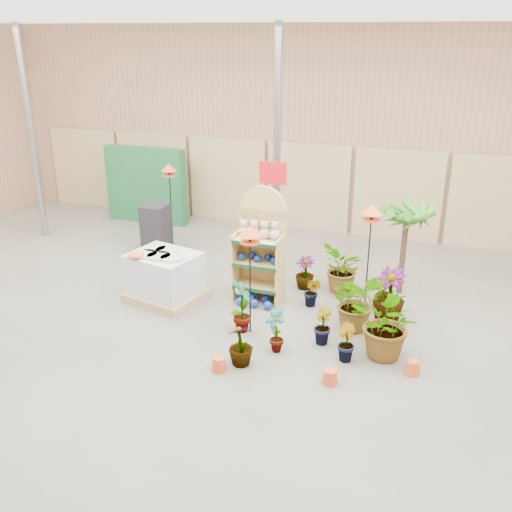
{
  "coord_description": "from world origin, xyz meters",
  "views": [
    {
      "loc": [
        3.11,
        -6.43,
        4.33
      ],
      "look_at": [
        0.3,
        1.5,
        1.0
      ],
      "focal_mm": 40.0,
      "sensor_mm": 36.0,
      "label": 1
    }
  ],
  "objects": [
    {
      "name": "gazing_balls_shelf",
      "position": [
        0.17,
        1.99,
        0.77
      ],
      "size": [
        0.72,
        0.25,
        0.14
      ],
      "color": "navy",
      "rests_on": "display_shelf"
    },
    {
      "name": "teddy_bears",
      "position": [
        0.2,
        2.02,
        1.24
      ],
      "size": [
        0.73,
        0.19,
        0.31
      ],
      "color": "#C6AB8B",
      "rests_on": "display_shelf"
    },
    {
      "name": "potted_plant_5",
      "position": [
        1.12,
        2.03,
        0.26
      ],
      "size": [
        0.33,
        0.29,
        0.53
      ],
      "primitive_type": "imported",
      "rotation": [
        0.0,
        0.0,
        6.07
      ],
      "color": "#33761D",
      "rests_on": "ground"
    },
    {
      "name": "pallet_stack",
      "position": [
        -1.33,
        1.43,
        0.43
      ],
      "size": [
        1.38,
        1.23,
        0.88
      ],
      "rotation": [
        0.0,
        0.0,
        -0.22
      ],
      "color": "tan",
      "rests_on": "ground"
    },
    {
      "name": "potted_plant_11",
      "position": [
        0.81,
        2.69,
        0.3
      ],
      "size": [
        0.4,
        0.4,
        0.61
      ],
      "primitive_type": "imported",
      "rotation": [
        0.0,
        0.0,
        6.09
      ],
      "color": "#33761D",
      "rests_on": "ground"
    },
    {
      "name": "display_shelf",
      "position": [
        0.17,
        2.11,
        0.9
      ],
      "size": [
        0.83,
        0.53,
        1.96
      ],
      "rotation": [
        0.0,
        0.0,
        -0.01
      ],
      "color": "tan",
      "rests_on": "ground"
    },
    {
      "name": "offer_sign",
      "position": [
        0.1,
        2.98,
        1.57
      ],
      "size": [
        0.5,
        0.08,
        2.2
      ],
      "color": "gray",
      "rests_on": "ground"
    },
    {
      "name": "potted_plant_6",
      "position": [
        1.47,
        2.74,
        0.44
      ],
      "size": [
        0.82,
        0.91,
        0.89
      ],
      "primitive_type": "imported",
      "rotation": [
        0.0,
        0.0,
        4.89
      ],
      "color": "#33761D",
      "rests_on": "ground"
    },
    {
      "name": "bird_table_right",
      "position": [
        1.98,
        2.12,
        1.7
      ],
      "size": [
        0.34,
        0.34,
        1.84
      ],
      "color": "black",
      "rests_on": "ground"
    },
    {
      "name": "room",
      "position": [
        0.0,
        0.91,
        2.21
      ],
      "size": [
        15.2,
        12.1,
        4.7
      ],
      "color": "#59584D",
      "rests_on": "ground"
    },
    {
      "name": "trellis_stock",
      "position": [
        -3.8,
        5.2,
        0.9
      ],
      "size": [
        2.0,
        0.3,
        1.8
      ],
      "primitive_type": "cube",
      "color": "#19592F",
      "rests_on": "ground"
    },
    {
      "name": "potted_plant_8",
      "position": [
        0.98,
        0.45,
        0.33
      ],
      "size": [
        0.42,
        0.4,
        0.67
      ],
      "primitive_type": "imported",
      "rotation": [
        0.0,
        0.0,
        5.62
      ],
      "color": "#33761D",
      "rests_on": "ground"
    },
    {
      "name": "potted_plant_7",
      "position": [
        0.63,
        -0.05,
        0.31
      ],
      "size": [
        0.49,
        0.49,
        0.62
      ],
      "primitive_type": "imported",
      "rotation": [
        0.0,
        0.0,
        3.86
      ],
      "color": "#33761D",
      "rests_on": "ground"
    },
    {
      "name": "potted_plant_9",
      "position": [
        1.97,
        0.55,
        0.27
      ],
      "size": [
        0.37,
        0.39,
        0.55
      ],
      "primitive_type": "imported",
      "rotation": [
        0.0,
        0.0,
        2.15
      ],
      "color": "#33761D",
      "rests_on": "ground"
    },
    {
      "name": "bird_table_back",
      "position": [
        -2.66,
        4.27,
        1.56
      ],
      "size": [
        0.34,
        0.34,
        1.69
      ],
      "color": "black",
      "rests_on": "ground"
    },
    {
      "name": "potted_plant_0",
      "position": [
        0.32,
        0.82,
        0.44
      ],
      "size": [
        0.39,
        0.51,
        0.88
      ],
      "primitive_type": "imported",
      "rotation": [
        0.0,
        0.0,
        1.75
      ],
      "color": "#33761D",
      "rests_on": "ground"
    },
    {
      "name": "palm",
      "position": [
        2.44,
        3.07,
        1.46
      ],
      "size": [
        0.7,
        0.7,
        1.71
      ],
      "color": "#473326",
      "rests_on": "ground"
    },
    {
      "name": "potted_plant_10",
      "position": [
        2.45,
        0.76,
        0.53
      ],
      "size": [
        1.27,
        1.26,
        1.06
      ],
      "primitive_type": "imported",
      "rotation": [
        0.0,
        0.0,
        3.91
      ],
      "color": "#33761D",
      "rests_on": "ground"
    },
    {
      "name": "charcoal_planters",
      "position": [
        -2.61,
        3.48,
        0.5
      ],
      "size": [
        0.5,
        0.5,
        1.0
      ],
      "color": "black",
      "rests_on": "ground"
    },
    {
      "name": "bird_table_front",
      "position": [
        0.43,
        0.86,
        1.59
      ],
      "size": [
        0.34,
        0.34,
        1.72
      ],
      "color": "black",
      "rests_on": "ground"
    },
    {
      "name": "potted_plant_3",
      "position": [
        2.38,
        1.92,
        0.45
      ],
      "size": [
        0.68,
        0.68,
        0.9
      ],
      "primitive_type": "imported",
      "rotation": [
        0.0,
        0.0,
        5.82
      ],
      "color": "#33761D",
      "rests_on": "ground"
    },
    {
      "name": "potted_plant_4",
      "position": [
        2.24,
        2.47,
        0.37
      ],
      "size": [
        0.36,
        0.45,
        0.74
      ],
      "primitive_type": "imported",
      "rotation": [
        0.0,
        0.0,
        1.86
      ],
      "color": "#33761D",
      "rests_on": "ground"
    },
    {
      "name": "gazing_balls_floor",
      "position": [
        0.21,
        1.75,
        0.07
      ],
      "size": [
        0.63,
        0.39,
        0.15
      ],
      "color": "navy",
      "rests_on": "ground"
    },
    {
      "name": "potted_plant_1",
      "position": [
        1.54,
        0.9,
        0.29
      ],
      "size": [
        0.37,
        0.39,
        0.57
      ],
      "primitive_type": "imported",
      "rotation": [
        0.0,
        0.0,
        2.02
      ],
      "color": "#33761D",
      "rests_on": "ground"
    },
    {
      "name": "potted_plant_2",
      "position": [
        1.93,
        1.52,
        0.46
      ],
      "size": [
        1.1,
        1.08,
        0.92
      ],
      "primitive_type": "imported",
      "rotation": [
        0.0,
        0.0,
        0.7
      ],
      "color": "#33761D",
      "rests_on": "ground"
    }
  ]
}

